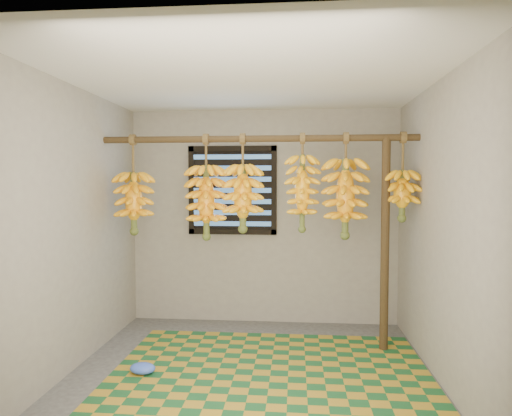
# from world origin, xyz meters

# --- Properties ---
(floor) EXTENTS (3.00, 3.00, 0.01)m
(floor) POSITION_xyz_m (0.00, 0.00, -0.01)
(floor) COLOR #434343
(floor) RESTS_ON ground
(ceiling) EXTENTS (3.00, 3.00, 0.01)m
(ceiling) POSITION_xyz_m (0.00, 0.00, 2.40)
(ceiling) COLOR silver
(ceiling) RESTS_ON wall_back
(wall_back) EXTENTS (3.00, 0.01, 2.40)m
(wall_back) POSITION_xyz_m (0.00, 1.50, 1.20)
(wall_back) COLOR gray
(wall_back) RESTS_ON floor
(wall_left) EXTENTS (0.01, 3.00, 2.40)m
(wall_left) POSITION_xyz_m (-1.50, 0.00, 1.20)
(wall_left) COLOR gray
(wall_left) RESTS_ON floor
(wall_right) EXTENTS (0.01, 3.00, 2.40)m
(wall_right) POSITION_xyz_m (1.50, 0.00, 1.20)
(wall_right) COLOR gray
(wall_right) RESTS_ON floor
(window) EXTENTS (1.00, 0.04, 1.00)m
(window) POSITION_xyz_m (-0.35, 1.48, 1.50)
(window) COLOR black
(window) RESTS_ON wall_back
(hanging_pole) EXTENTS (3.00, 0.06, 0.06)m
(hanging_pole) POSITION_xyz_m (0.00, 0.70, 2.00)
(hanging_pole) COLOR #43321A
(hanging_pole) RESTS_ON wall_left
(support_post) EXTENTS (0.08, 0.08, 2.00)m
(support_post) POSITION_xyz_m (1.20, 0.70, 1.00)
(support_post) COLOR #43321A
(support_post) RESTS_ON floor
(woven_mat) EXTENTS (2.64, 2.11, 0.01)m
(woven_mat) POSITION_xyz_m (0.16, -0.00, 0.01)
(woven_mat) COLOR #185127
(woven_mat) RESTS_ON floor
(plastic_bag) EXTENTS (0.23, 0.18, 0.09)m
(plastic_bag) POSITION_xyz_m (-0.88, -0.05, 0.05)
(plastic_bag) COLOR blue
(plastic_bag) RESTS_ON woven_mat
(banana_bunch_a) EXTENTS (0.35, 0.35, 0.96)m
(banana_bunch_a) POSITION_xyz_m (-1.21, 0.70, 1.39)
(banana_bunch_a) COLOR brown
(banana_bunch_a) RESTS_ON hanging_pole
(banana_bunch_b) EXTENTS (0.37, 0.37, 1.01)m
(banana_bunch_b) POSITION_xyz_m (-0.49, 0.70, 1.40)
(banana_bunch_b) COLOR brown
(banana_bunch_b) RESTS_ON hanging_pole
(banana_bunch_c) EXTENTS (0.35, 0.35, 0.93)m
(banana_bunch_c) POSITION_xyz_m (-0.14, 0.70, 1.44)
(banana_bunch_c) COLOR brown
(banana_bunch_c) RESTS_ON hanging_pole
(banana_bunch_d) EXTENTS (0.31, 0.31, 0.93)m
(banana_bunch_d) POSITION_xyz_m (0.43, 0.70, 1.49)
(banana_bunch_d) COLOR brown
(banana_bunch_d) RESTS_ON hanging_pole
(banana_bunch_e) EXTENTS (0.40, 0.40, 0.98)m
(banana_bunch_e) POSITION_xyz_m (0.83, 0.70, 1.44)
(banana_bunch_e) COLOR brown
(banana_bunch_e) RESTS_ON hanging_pole
(banana_bunch_f) EXTENTS (0.32, 0.32, 0.82)m
(banana_bunch_f) POSITION_xyz_m (1.35, 0.70, 1.47)
(banana_bunch_f) COLOR brown
(banana_bunch_f) RESTS_ON hanging_pole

